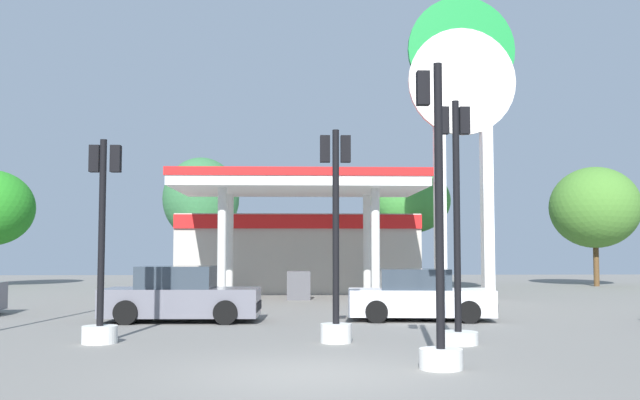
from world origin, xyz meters
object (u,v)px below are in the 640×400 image
(traffic_signal_0, at_px, (101,274))
(tree_2, at_px, (410,201))
(traffic_signal_3, at_px, (336,265))
(station_pole_sign, at_px, (462,106))
(traffic_signal_2, at_px, (457,257))
(tree_3, at_px, (595,207))
(car_0, at_px, (419,297))
(traffic_signal_1, at_px, (438,276))
(tree_1, at_px, (201,199))
(car_1, at_px, (181,296))

(traffic_signal_0, height_order, tree_2, tree_2)
(traffic_signal_3, bearing_deg, station_pole_sign, 65.87)
(traffic_signal_2, distance_m, tree_2, 23.40)
(tree_2, height_order, tree_3, tree_3)
(traffic_signal_2, height_order, tree_2, tree_2)
(tree_3, bearing_deg, traffic_signal_0, -131.17)
(car_0, bearing_deg, traffic_signal_1, -97.52)
(tree_1, bearing_deg, tree_2, 9.05)
(traffic_signal_0, height_order, traffic_signal_1, traffic_signal_1)
(car_0, bearing_deg, traffic_signal_3, -118.56)
(car_1, distance_m, traffic_signal_3, 6.09)
(tree_1, bearing_deg, traffic_signal_0, -88.22)
(traffic_signal_1, bearing_deg, car_0, 82.48)
(traffic_signal_0, bearing_deg, tree_1, 91.78)
(station_pole_sign, relative_size, tree_3, 1.87)
(car_0, relative_size, tree_1, 0.62)
(tree_3, bearing_deg, tree_2, -178.49)
(traffic_signal_3, relative_size, tree_3, 0.70)
(traffic_signal_1, distance_m, tree_3, 29.87)
(car_0, relative_size, traffic_signal_3, 0.91)
(car_1, relative_size, tree_2, 0.67)
(car_1, relative_size, tree_3, 0.66)
(station_pole_sign, bearing_deg, car_0, -111.39)
(traffic_signal_2, bearing_deg, traffic_signal_1, -108.06)
(car_0, bearing_deg, tree_3, 55.41)
(tree_3, bearing_deg, car_1, -136.02)
(traffic_signal_3, bearing_deg, traffic_signal_1, -66.69)
(traffic_signal_0, bearing_deg, traffic_signal_1, -28.77)
(traffic_signal_1, distance_m, traffic_signal_3, 3.74)
(car_0, distance_m, traffic_signal_1, 8.22)
(tree_2, bearing_deg, traffic_signal_0, -114.02)
(station_pole_sign, bearing_deg, tree_3, 47.32)
(traffic_signal_2, bearing_deg, car_1, 142.38)
(car_1, relative_size, traffic_signal_2, 0.84)
(station_pole_sign, bearing_deg, tree_1, 143.49)
(station_pole_sign, height_order, tree_1, station_pole_sign)
(car_0, height_order, tree_1, tree_1)
(traffic_signal_2, xyz_separation_m, traffic_signal_3, (-2.47, 0.37, -0.17))
(car_1, distance_m, tree_2, 20.68)
(car_0, distance_m, traffic_signal_3, 5.42)
(station_pole_sign, relative_size, traffic_signal_2, 2.37)
(traffic_signal_0, distance_m, traffic_signal_3, 4.88)
(traffic_signal_2, bearing_deg, tree_3, 61.47)
(traffic_signal_2, distance_m, tree_1, 22.98)
(traffic_signal_2, bearing_deg, traffic_signal_3, 171.53)
(car_1, distance_m, tree_1, 16.95)
(traffic_signal_0, distance_m, tree_3, 30.57)
(traffic_signal_0, relative_size, tree_1, 0.65)
(car_0, height_order, tree_2, tree_2)
(traffic_signal_0, bearing_deg, traffic_signal_3, -0.69)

